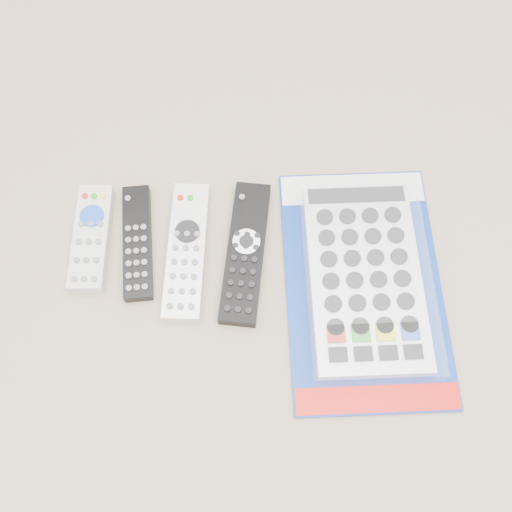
{
  "coord_description": "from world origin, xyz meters",
  "views": [
    {
      "loc": [
        0.03,
        -0.31,
        0.78
      ],
      "look_at": [
        0.03,
        0.02,
        0.01
      ],
      "focal_mm": 40.0,
      "sensor_mm": 36.0,
      "label": 1
    }
  ],
  "objects_px": {
    "remote_slim_black": "(137,243)",
    "remote_silver_dvd": "(187,251)",
    "remote_large_black": "(245,253)",
    "jumbo_remote_packaged": "(365,276)",
    "remote_small_grey": "(92,238)"
  },
  "relations": [
    {
      "from": "remote_slim_black",
      "to": "remote_large_black",
      "type": "distance_m",
      "value": 0.16
    },
    {
      "from": "remote_small_grey",
      "to": "remote_large_black",
      "type": "xyz_separation_m",
      "value": [
        0.23,
        -0.03,
        -0.0
      ]
    },
    {
      "from": "remote_slim_black",
      "to": "remote_silver_dvd",
      "type": "bearing_deg",
      "value": -16.88
    },
    {
      "from": "remote_large_black",
      "to": "jumbo_remote_packaged",
      "type": "bearing_deg",
      "value": -7.5
    },
    {
      "from": "remote_small_grey",
      "to": "remote_large_black",
      "type": "bearing_deg",
      "value": -6.16
    },
    {
      "from": "remote_slim_black",
      "to": "jumbo_remote_packaged",
      "type": "xyz_separation_m",
      "value": [
        0.33,
        -0.06,
        0.01
      ]
    },
    {
      "from": "remote_small_grey",
      "to": "remote_silver_dvd",
      "type": "xyz_separation_m",
      "value": [
        0.14,
        -0.02,
        -0.0
      ]
    },
    {
      "from": "remote_large_black",
      "to": "remote_slim_black",
      "type": "bearing_deg",
      "value": -179.96
    },
    {
      "from": "remote_silver_dvd",
      "to": "jumbo_remote_packaged",
      "type": "xyz_separation_m",
      "value": [
        0.26,
        -0.05,
        0.01
      ]
    },
    {
      "from": "remote_large_black",
      "to": "remote_silver_dvd",
      "type": "bearing_deg",
      "value": -175.45
    },
    {
      "from": "remote_slim_black",
      "to": "remote_silver_dvd",
      "type": "height_order",
      "value": "remote_silver_dvd"
    },
    {
      "from": "remote_small_grey",
      "to": "remote_silver_dvd",
      "type": "bearing_deg",
      "value": -8.81
    },
    {
      "from": "jumbo_remote_packaged",
      "to": "remote_silver_dvd",
      "type": "bearing_deg",
      "value": 168.2
    },
    {
      "from": "remote_slim_black",
      "to": "remote_small_grey",
      "type": "bearing_deg",
      "value": 168.65
    },
    {
      "from": "remote_silver_dvd",
      "to": "jumbo_remote_packaged",
      "type": "distance_m",
      "value": 0.26
    }
  ]
}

